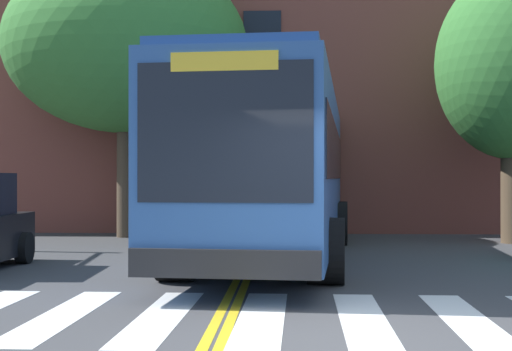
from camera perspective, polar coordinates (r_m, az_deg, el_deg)
ground_plane at (r=7.37m, az=7.26°, el=-13.01°), size 120.00×120.00×0.00m
crosswalk at (r=8.51m, az=8.56°, el=-11.24°), size 12.40×3.61×0.01m
lane_line_yellow_inner at (r=22.38m, az=0.48°, el=-4.36°), size 0.12×36.00×0.01m
lane_line_yellow_outer at (r=22.37m, az=0.89°, el=-4.36°), size 0.12×36.00×0.01m
city_bus at (r=14.78m, az=1.58°, el=0.74°), size 3.66×12.18×3.48m
street_tree_curbside_small at (r=20.26m, az=-10.38°, el=10.11°), size 9.47×9.50×7.66m
building_facade at (r=24.80m, az=0.82°, el=8.77°), size 42.50×7.53×10.98m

